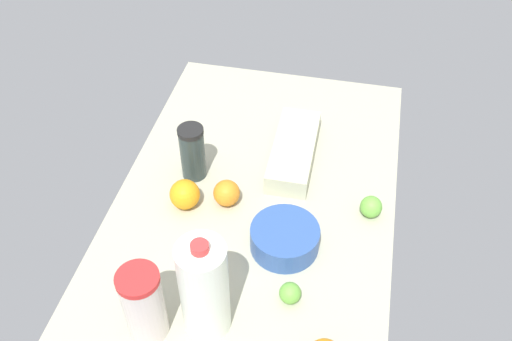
% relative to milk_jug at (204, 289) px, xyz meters
% --- Properties ---
extents(countertop, '(1.20, 0.76, 0.03)m').
position_rel_milk_jug_xyz_m(countertop, '(-0.41, 0.02, -0.15)').
color(countertop, '#ACAB91').
rests_on(countertop, ground).
extents(milk_jug, '(0.11, 0.11, 0.28)m').
position_rel_milk_jug_xyz_m(milk_jug, '(0.00, 0.00, 0.00)').
color(milk_jug, white).
rests_on(milk_jug, countertop).
extents(shaker_bottle, '(0.07, 0.07, 0.17)m').
position_rel_milk_jug_xyz_m(shaker_bottle, '(-0.46, -0.17, -0.05)').
color(shaker_bottle, '#293635').
rests_on(shaker_bottle, countertop).
extents(egg_carton, '(0.32, 0.12, 0.06)m').
position_rel_milk_jug_xyz_m(egg_carton, '(-0.58, 0.10, -0.10)').
color(egg_carton, beige).
rests_on(egg_carton, countertop).
extents(mixing_bowl, '(0.18, 0.18, 0.07)m').
position_rel_milk_jug_xyz_m(mixing_bowl, '(-0.25, 0.13, -0.10)').
color(mixing_bowl, '#2F5297').
rests_on(mixing_bowl, countertop).
extents(tumbler_cup, '(0.09, 0.09, 0.20)m').
position_rel_milk_jug_xyz_m(tumbler_cup, '(0.04, -0.12, -0.03)').
color(tumbler_cup, beige).
rests_on(tumbler_cup, countertop).
extents(lime_by_jug, '(0.05, 0.05, 0.05)m').
position_rel_milk_jug_xyz_m(lime_by_jug, '(-0.10, 0.17, -0.11)').
color(lime_by_jug, '#65AD3F').
rests_on(lime_by_jug, countertop).
extents(orange_far_back, '(0.07, 0.07, 0.07)m').
position_rel_milk_jug_xyz_m(orange_far_back, '(-0.37, -0.05, -0.10)').
color(orange_far_back, orange).
rests_on(orange_far_back, countertop).
extents(orange_near_front, '(0.08, 0.08, 0.08)m').
position_rel_milk_jug_xyz_m(orange_near_front, '(-0.34, -0.16, -0.09)').
color(orange_near_front, orange).
rests_on(orange_near_front, countertop).
extents(lime_beside_bowl, '(0.06, 0.06, 0.06)m').
position_rel_milk_jug_xyz_m(lime_beside_bowl, '(-0.41, 0.34, -0.10)').
color(lime_beside_bowl, '#6AB740').
rests_on(lime_beside_bowl, countertop).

